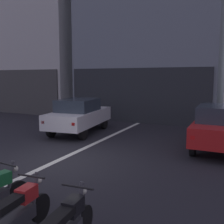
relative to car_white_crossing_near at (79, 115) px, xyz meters
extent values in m
plane|color=#232328|center=(1.67, -3.96, -0.89)|extent=(120.00, 120.00, 0.00)
cube|color=silver|center=(1.67, 2.04, -0.88)|extent=(0.20, 18.00, 0.01)
cube|color=silver|center=(-9.03, 8.30, 5.35)|extent=(10.02, 8.66, 12.48)
cube|color=#454543|center=(-9.03, 3.93, 0.71)|extent=(9.62, 0.10, 3.20)
cube|color=#292C30|center=(1.44, 3.84, 0.71)|extent=(8.44, 0.10, 3.20)
cylinder|color=black|center=(-0.93, 1.24, -0.57)|extent=(0.25, 0.66, 0.64)
cylinder|color=black|center=(0.61, 1.42, -0.57)|extent=(0.25, 0.66, 0.64)
cylinder|color=black|center=(-0.62, -1.34, -0.57)|extent=(0.25, 0.66, 0.64)
cylinder|color=black|center=(0.92, -1.16, -0.57)|extent=(0.25, 0.66, 0.64)
cube|color=silver|center=(0.00, 0.04, -0.14)|extent=(2.23, 4.28, 0.66)
cube|color=#2D3842|center=(0.01, -0.11, 0.47)|extent=(1.77, 2.14, 0.56)
cube|color=red|center=(-0.46, -2.05, -0.09)|extent=(0.15, 0.08, 0.12)
cube|color=red|center=(0.93, -1.88, -0.09)|extent=(0.15, 0.08, 0.12)
cylinder|color=black|center=(5.51, 1.08, -0.57)|extent=(0.18, 0.64, 0.64)
cylinder|color=black|center=(5.52, -1.52, -0.57)|extent=(0.18, 0.64, 0.64)
cube|color=red|center=(6.29, -0.22, -0.14)|extent=(1.77, 4.10, 0.66)
cube|color=#2D3842|center=(6.29, -0.37, 0.47)|extent=(1.55, 1.97, 0.56)
cube|color=red|center=(5.59, -2.24, -0.09)|extent=(0.14, 0.06, 0.12)
cylinder|color=black|center=(2.73, -6.68, -0.63)|extent=(0.12, 0.52, 0.52)
cube|color=#1E7238|center=(2.69, -7.04, -0.19)|extent=(0.25, 0.38, 0.24)
cylinder|color=#4C4C51|center=(2.71, -6.83, -0.25)|extent=(0.09, 0.24, 0.70)
cylinder|color=black|center=(2.71, -6.91, 0.07)|extent=(0.55, 0.09, 0.04)
sphere|color=silver|center=(2.73, -6.70, -0.09)|extent=(0.12, 0.12, 0.12)
cylinder|color=black|center=(3.58, -6.96, -0.63)|extent=(0.12, 0.52, 0.52)
cube|color=#38383D|center=(3.64, -7.58, -0.52)|extent=(0.27, 0.75, 0.22)
cube|color=black|center=(3.65, -7.74, -0.17)|extent=(0.27, 0.62, 0.12)
cube|color=red|center=(3.62, -7.32, -0.19)|extent=(0.25, 0.38, 0.24)
cylinder|color=#4C4C51|center=(3.60, -7.11, -0.25)|extent=(0.09, 0.24, 0.70)
cylinder|color=black|center=(3.60, -7.19, 0.07)|extent=(0.55, 0.09, 0.04)
sphere|color=silver|center=(3.58, -6.98, -0.09)|extent=(0.12, 0.12, 0.12)
cylinder|color=black|center=(4.55, -6.99, -0.63)|extent=(0.11, 0.52, 0.52)
cube|color=black|center=(4.61, -7.77, -0.17)|extent=(0.27, 0.62, 0.12)
cube|color=black|center=(4.58, -7.35, -0.19)|extent=(0.25, 0.38, 0.24)
cylinder|color=#4C4C51|center=(4.56, -7.14, -0.25)|extent=(0.09, 0.24, 0.70)
cylinder|color=black|center=(4.57, -7.22, 0.07)|extent=(0.55, 0.08, 0.04)
sphere|color=silver|center=(4.55, -7.01, -0.09)|extent=(0.12, 0.12, 0.12)
camera|label=1|loc=(6.73, -10.51, 1.77)|focal=41.90mm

